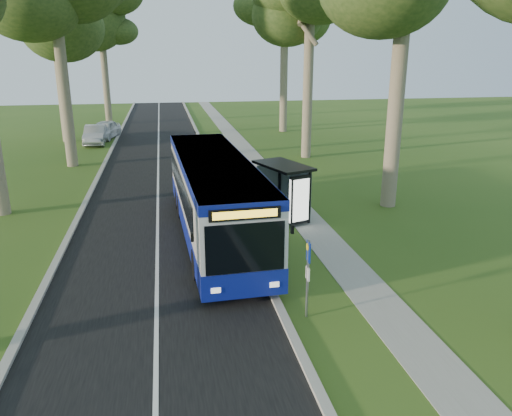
{
  "coord_description": "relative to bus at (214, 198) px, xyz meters",
  "views": [
    {
      "loc": [
        -3.01,
        -15.62,
        7.14
      ],
      "look_at": [
        0.2,
        1.73,
        1.6
      ],
      "focal_mm": 35.0,
      "sensor_mm": 36.0,
      "label": 1
    }
  ],
  "objects": [
    {
      "name": "ground",
      "position": [
        1.2,
        -3.17,
        -1.67
      ],
      "size": [
        120.0,
        120.0,
        0.0
      ],
      "primitive_type": "plane",
      "color": "#31531A",
      "rests_on": "ground"
    },
    {
      "name": "road",
      "position": [
        -2.3,
        6.83,
        -1.66
      ],
      "size": [
        7.0,
        100.0,
        0.02
      ],
      "primitive_type": "cube",
      "color": "black",
      "rests_on": "ground"
    },
    {
      "name": "kerb_east",
      "position": [
        1.2,
        6.83,
        -1.61
      ],
      "size": [
        0.25,
        100.0,
        0.12
      ],
      "primitive_type": "cube",
      "color": "#9E9B93",
      "rests_on": "ground"
    },
    {
      "name": "kerb_west",
      "position": [
        -5.8,
        6.83,
        -1.61
      ],
      "size": [
        0.25,
        100.0,
        0.12
      ],
      "primitive_type": "cube",
      "color": "#9E9B93",
      "rests_on": "ground"
    },
    {
      "name": "centre_line",
      "position": [
        -2.3,
        6.83,
        -1.64
      ],
      "size": [
        0.12,
        100.0,
        0.0
      ],
      "primitive_type": "cube",
      "color": "white",
      "rests_on": "road"
    },
    {
      "name": "footpath",
      "position": [
        4.2,
        6.83,
        -1.66
      ],
      "size": [
        1.5,
        100.0,
        0.02
      ],
      "primitive_type": "cube",
      "color": "gray",
      "rests_on": "ground"
    },
    {
      "name": "bus",
      "position": [
        0.0,
        0.0,
        0.0
      ],
      "size": [
        3.02,
        12.23,
        3.22
      ],
      "rotation": [
        0.0,
        0.0,
        0.04
      ],
      "color": "silver",
      "rests_on": "ground"
    },
    {
      "name": "bus_stop_sign",
      "position": [
        1.86,
        -6.75,
        -0.22
      ],
      "size": [
        0.08,
        0.32,
        2.3
      ],
      "rotation": [
        0.0,
        0.0,
        -0.03
      ],
      "color": "gray",
      "rests_on": "ground"
    },
    {
      "name": "bus_shelter",
      "position": [
        3.37,
        1.53,
        0.06
      ],
      "size": [
        2.42,
        3.22,
        2.46
      ],
      "rotation": [
        0.0,
        0.0,
        0.34
      ],
      "color": "black",
      "rests_on": "ground"
    },
    {
      "name": "litter_bin",
      "position": [
        2.42,
        3.34,
        -1.2
      ],
      "size": [
        0.52,
        0.52,
        0.91
      ],
      "rotation": [
        0.0,
        0.0,
        -0.12
      ],
      "color": "black",
      "rests_on": "ground"
    },
    {
      "name": "car_white",
      "position": [
        -6.81,
        25.58,
        -0.9
      ],
      "size": [
        2.79,
        4.78,
        1.53
      ],
      "primitive_type": "imported",
      "rotation": [
        0.0,
        0.0,
        -0.23
      ],
      "color": "silver",
      "rests_on": "ground"
    },
    {
      "name": "car_silver",
      "position": [
        -7.27,
        23.06,
        -0.92
      ],
      "size": [
        1.66,
        4.55,
        1.49
      ],
      "primitive_type": "imported",
      "rotation": [
        0.0,
        0.0,
        0.02
      ],
      "color": "#9B9EA3",
      "rests_on": "ground"
    },
    {
      "name": "tree_west_e",
      "position": [
        -7.3,
        34.83,
        9.24
      ],
      "size": [
        5.2,
        5.2,
        14.72
      ],
      "color": "#7A6B56",
      "rests_on": "ground"
    }
  ]
}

